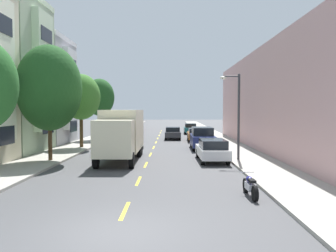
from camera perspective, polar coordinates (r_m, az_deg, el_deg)
name	(u,v)px	position (r m, az deg, el deg)	size (l,w,h in m)	color
ground_plane	(157,140)	(40.04, -1.79, -2.28)	(160.00, 160.00, 0.00)	#424244
sidewalk_left	(91,141)	(38.99, -12.40, -2.37)	(3.20, 120.00, 0.14)	#A39E93
sidewalk_right	(222,141)	(38.40, 8.75, -2.42)	(3.20, 120.00, 0.14)	#A39E93
lane_centerline_dashes	(155,145)	(34.56, -2.15, -3.06)	(0.14, 47.20, 0.01)	yellow
townhouse_fourth_dove_grey	(13,93)	(38.10, -23.98, 4.90)	(11.69, 6.98, 10.58)	#A8A8AD
apartment_block_opposite	(313,100)	(32.22, 22.62, 3.88)	(10.00, 36.00, 8.52)	#CC9E9E
street_tree_second	(49,88)	(24.29, -18.82, 5.90)	(4.22, 4.22, 7.57)	#47331E
street_tree_third	(81,97)	(31.98, -14.02, 4.60)	(3.41, 3.41, 6.48)	#47331E
street_tree_farthest	(100,97)	(39.83, -11.12, 4.62)	(3.31, 3.31, 6.78)	#47331E
street_lamp	(236,109)	(23.66, 11.06, 2.71)	(1.35, 0.28, 5.69)	#38383D
delivery_box_truck	(122,132)	(24.19, -7.57, -0.94)	(2.41, 8.20, 3.45)	beige
parked_suv_forest	(124,129)	(44.47, -7.26, -0.53)	(2.08, 4.85, 1.93)	#194C28
parked_sedan_orange	(196,134)	(38.30, 4.62, -1.39)	(1.83, 4.51, 1.43)	orange
parked_suv_navy	(202,138)	(30.76, 5.62, -1.95)	(1.96, 4.80, 1.93)	navy
parked_pickup_burgundy	(132,127)	(52.50, -5.93, -0.20)	(2.15, 5.36, 1.73)	maroon
parked_hatchback_sky	(113,135)	(37.04, -8.90, -1.54)	(1.80, 4.03, 1.50)	#7A9EC6
parked_wagon_white	(212,149)	(23.63, 7.23, -3.82)	(1.91, 4.73, 1.50)	silver
parked_hatchback_teal	(190,129)	(49.80, 3.67, -0.43)	(1.76, 4.01, 1.50)	#195B60
parked_suv_red	(136,124)	(60.30, -5.22, 0.33)	(2.01, 4.82, 1.93)	#AD1E1E
moving_charcoal_sedan	(173,133)	(40.87, 0.79, -1.12)	(1.80, 4.50, 1.43)	#333338
parked_motorcycle	(250,187)	(14.49, 13.27, -9.60)	(0.62, 2.05, 0.90)	black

